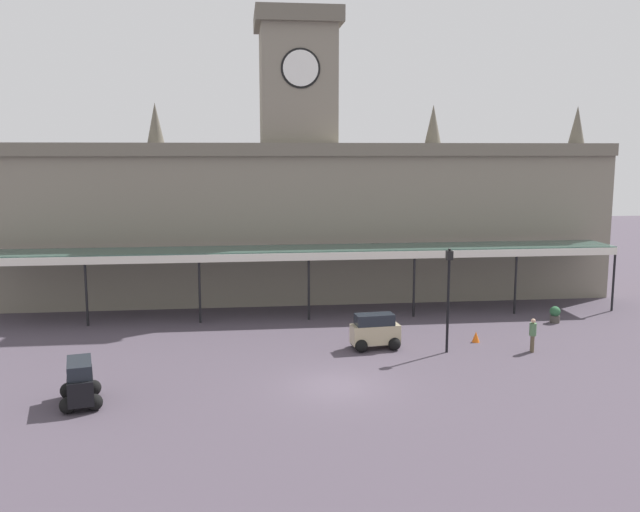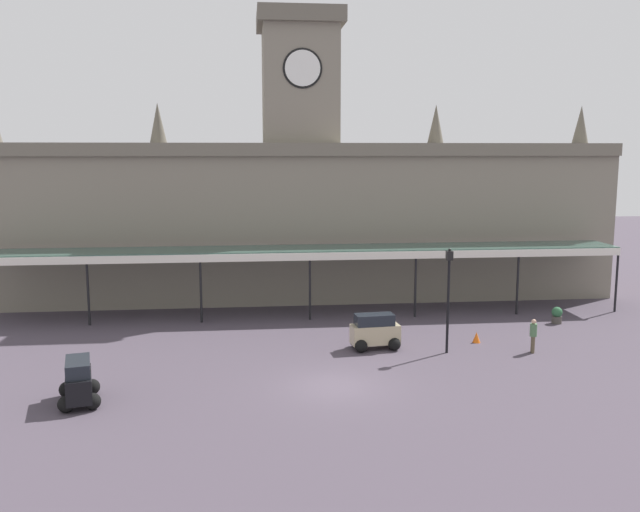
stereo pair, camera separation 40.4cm
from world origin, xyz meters
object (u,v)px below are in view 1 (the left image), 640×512
(car_black_van, at_px, (80,384))
(traffic_cone, at_px, (476,337))
(car_beige_van, at_px, (375,333))
(pedestrian_beside_cars, at_px, (533,334))
(victorian_lamppost, at_px, (448,288))
(planter_by_canopy, at_px, (555,314))

(car_black_van, distance_m, traffic_cone, 19.45)
(car_black_van, bearing_deg, car_beige_van, 25.48)
(car_black_van, bearing_deg, pedestrian_beside_cars, 12.91)
(pedestrian_beside_cars, distance_m, victorian_lamppost, 4.79)
(traffic_cone, bearing_deg, car_black_van, -159.92)
(pedestrian_beside_cars, distance_m, planter_by_canopy, 6.53)
(victorian_lamppost, xyz_separation_m, planter_by_canopy, (7.91, 4.94, -2.70))
(car_beige_van, xyz_separation_m, pedestrian_beside_cars, (7.56, -1.44, 0.10))
(traffic_cone, height_order, planter_by_canopy, planter_by_canopy)
(car_black_van, bearing_deg, victorian_lamppost, 17.41)
(car_black_van, relative_size, traffic_cone, 4.64)
(car_black_van, relative_size, planter_by_canopy, 2.66)
(victorian_lamppost, bearing_deg, car_black_van, -162.59)
(traffic_cone, xyz_separation_m, planter_by_canopy, (5.87, 3.35, 0.21))
(victorian_lamppost, bearing_deg, planter_by_canopy, 32.01)
(car_beige_van, relative_size, planter_by_canopy, 2.58)
(victorian_lamppost, distance_m, planter_by_canopy, 9.71)
(planter_by_canopy, bearing_deg, car_beige_van, -160.89)
(car_beige_van, bearing_deg, victorian_lamppost, -17.08)
(victorian_lamppost, relative_size, traffic_cone, 9.37)
(pedestrian_beside_cars, bearing_deg, car_beige_van, 169.19)
(car_beige_van, xyz_separation_m, car_black_van, (-12.85, -6.12, 0.00))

